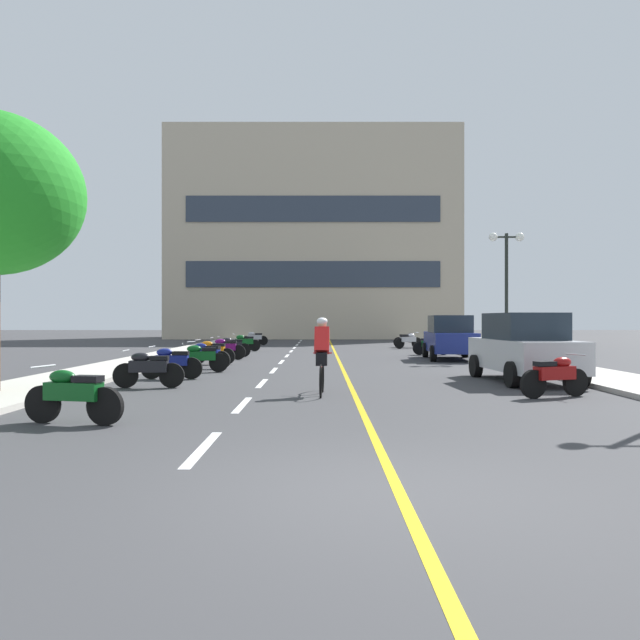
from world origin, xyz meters
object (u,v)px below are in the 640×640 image
at_px(motorcycle_10, 243,342).
at_px(motorcycle_0, 72,394).
at_px(parked_car_near, 523,347).
at_px(motorcycle_13, 254,338).
at_px(motorcycle_8, 230,346).
at_px(motorcycle_2, 147,368).
at_px(motorcycle_5, 205,355).
at_px(motorcycle_12, 407,339).
at_px(motorcycle_3, 170,362).
at_px(motorcycle_7, 224,348).
at_px(motorcycle_4, 199,357).
at_px(cyclist_rider, 321,354).
at_px(motorcycle_9, 430,345).
at_px(street_lamp_mid, 506,266).
at_px(motorcycle_6, 211,352).
at_px(parked_car_mid, 449,337).
at_px(motorcycle_1, 554,375).
at_px(motorcycle_11, 407,340).

bearing_deg(motorcycle_10, motorcycle_0, -89.87).
distance_m(parked_car_near, motorcycle_13, 25.04).
relative_size(motorcycle_8, motorcycle_13, 0.97).
relative_size(motorcycle_2, motorcycle_5, 1.02).
bearing_deg(motorcycle_12, motorcycle_3, -115.64).
xyz_separation_m(motorcycle_7, motorcycle_12, (9.13, 11.14, 0.00)).
bearing_deg(motorcycle_13, parked_car_near, -67.44).
bearing_deg(motorcycle_4, motorcycle_2, -95.58).
height_order(motorcycle_2, cyclist_rider, cyclist_rider).
xyz_separation_m(motorcycle_9, motorcycle_13, (-9.39, 10.79, 0.00)).
xyz_separation_m(street_lamp_mid, motorcycle_5, (-11.56, -4.91, -3.40)).
bearing_deg(motorcycle_2, motorcycle_6, 88.78).
xyz_separation_m(parked_car_near, motorcycle_3, (-9.51, 0.71, -0.44)).
xyz_separation_m(motorcycle_9, motorcycle_10, (-9.12, 3.15, 0.00)).
distance_m(parked_car_mid, motorcycle_6, 9.78).
xyz_separation_m(motorcycle_7, motorcycle_10, (-0.01, 6.49, 0.00)).
bearing_deg(motorcycle_12, motorcycle_2, -113.40).
bearing_deg(motorcycle_8, motorcycle_10, 90.37).
xyz_separation_m(parked_car_near, motorcycle_10, (-9.33, 15.49, -0.44)).
distance_m(motorcycle_1, motorcycle_10, 20.76).
distance_m(motorcycle_6, motorcycle_10, 9.18).
relative_size(motorcycle_2, motorcycle_3, 1.00).
bearing_deg(cyclist_rider, motorcycle_11, 76.93).
xyz_separation_m(motorcycle_2, motorcycle_3, (0.02, 2.18, 0.00)).
relative_size(motorcycle_7, cyclist_rider, 0.96).
xyz_separation_m(parked_car_mid, motorcycle_9, (-0.19, 3.17, -0.44)).
bearing_deg(parked_car_mid, motorcycle_13, 124.47).
relative_size(motorcycle_6, motorcycle_11, 1.04).
bearing_deg(motorcycle_8, cyclist_rider, -73.69).
xyz_separation_m(motorcycle_0, motorcycle_11, (8.91, 25.30, 0.00)).
relative_size(motorcycle_11, cyclist_rider, 0.92).
distance_m(parked_car_near, motorcycle_5, 10.19).
xyz_separation_m(parked_car_mid, motorcycle_11, (-0.34, 9.55, -0.44)).
height_order(parked_car_near, motorcycle_6, parked_car_near).
relative_size(motorcycle_9, motorcycle_10, 1.03).
bearing_deg(cyclist_rider, motorcycle_0, -135.82).
height_order(parked_car_mid, motorcycle_3, parked_car_mid).
height_order(street_lamp_mid, motorcycle_1, street_lamp_mid).
distance_m(motorcycle_4, motorcycle_10, 12.68).
bearing_deg(motorcycle_6, motorcycle_11, 54.04).
distance_m(motorcycle_3, motorcycle_12, 21.54).
relative_size(street_lamp_mid, parked_car_near, 1.19).
bearing_deg(motorcycle_11, motorcycle_5, -121.58).
distance_m(motorcycle_8, cyclist_rider, 14.05).
xyz_separation_m(motorcycle_13, cyclist_rider, (4.25, -25.90, 0.41)).
xyz_separation_m(parked_car_near, cyclist_rider, (-5.36, -2.77, -0.03)).
xyz_separation_m(motorcycle_5, cyclist_rider, (3.86, -7.09, 0.41)).
xyz_separation_m(motorcycle_10, motorcycle_13, (-0.27, 7.63, 0.00)).
bearing_deg(motorcycle_7, motorcycle_11, 47.34).
relative_size(motorcycle_8, cyclist_rider, 0.94).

